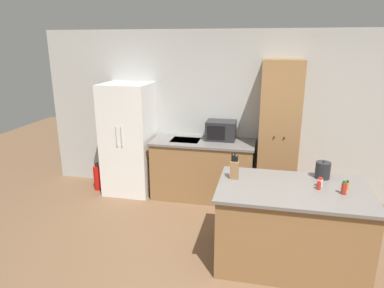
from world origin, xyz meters
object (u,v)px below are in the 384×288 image
at_px(spice_bottle_short_red, 344,188).
at_px(microwave, 221,130).
at_px(refrigerator, 129,139).
at_px(knife_block, 234,169).
at_px(pantry_cabinet, 278,135).
at_px(kettle, 323,170).
at_px(fire_extinguisher, 98,178).
at_px(spice_bottle_tall_dark, 319,186).
at_px(spice_bottle_amber_oil, 347,186).
at_px(spice_bottle_green_herb, 320,183).

bearing_deg(spice_bottle_short_red, microwave, 131.36).
xyz_separation_m(refrigerator, knife_block, (1.84, -1.36, 0.13)).
bearing_deg(knife_block, pantry_cabinet, 69.89).
bearing_deg(kettle, microwave, 136.28).
bearing_deg(fire_extinguisher, kettle, -17.07).
relative_size(spice_bottle_tall_dark, fire_extinguisher, 0.19).
xyz_separation_m(microwave, spice_bottle_short_red, (1.49, -1.69, -0.10)).
xyz_separation_m(spice_bottle_amber_oil, spice_bottle_green_herb, (-0.26, 0.04, -0.00)).
xyz_separation_m(pantry_cabinet, spice_bottle_amber_oil, (0.67, -1.48, -0.13)).
bearing_deg(fire_extinguisher, spice_bottle_tall_dark, -22.67).
distance_m(pantry_cabinet, kettle, 1.26).
relative_size(microwave, fire_extinguisher, 0.94).
bearing_deg(refrigerator, spice_bottle_short_red, -27.36).
bearing_deg(spice_bottle_tall_dark, spice_bottle_short_red, -17.05).
relative_size(spice_bottle_tall_dark, spice_bottle_short_red, 0.61).
bearing_deg(fire_extinguisher, pantry_cabinet, 2.64).
relative_size(pantry_cabinet, fire_extinguisher, 4.51).
bearing_deg(kettle, spice_bottle_amber_oil, -56.69).
distance_m(microwave, knife_block, 1.55).
distance_m(kettle, fire_extinguisher, 3.62).
height_order(microwave, spice_bottle_amber_oil, microwave).
bearing_deg(spice_bottle_short_red, spice_bottle_amber_oil, 65.78).
xyz_separation_m(spice_bottle_tall_dark, fire_extinguisher, (-3.30, 1.38, -0.74)).
bearing_deg(microwave, pantry_cabinet, -6.97).
bearing_deg(spice_bottle_amber_oil, pantry_cabinet, 114.37).
distance_m(pantry_cabinet, spice_bottle_green_herb, 1.50).
distance_m(knife_block, spice_bottle_green_herb, 0.93).
xyz_separation_m(pantry_cabinet, kettle, (0.47, -1.17, -0.08)).
height_order(spice_bottle_amber_oil, kettle, kettle).
height_order(microwave, knife_block, microwave).
relative_size(refrigerator, spice_bottle_tall_dark, 19.78).
xyz_separation_m(spice_bottle_short_red, kettle, (-0.15, 0.41, 0.03)).
relative_size(spice_bottle_amber_oil, spice_bottle_green_herb, 1.05).
bearing_deg(microwave, kettle, -43.72).
distance_m(pantry_cabinet, knife_block, 1.50).
distance_m(spice_bottle_tall_dark, spice_bottle_short_red, 0.24).
bearing_deg(spice_bottle_green_herb, spice_bottle_tall_dark, -106.53).
height_order(refrigerator, knife_block, refrigerator).
bearing_deg(spice_bottle_amber_oil, refrigerator, 154.66).
xyz_separation_m(microwave, spice_bottle_tall_dark, (1.26, -1.62, -0.13)).
distance_m(microwave, spice_bottle_amber_oil, 2.21).
xyz_separation_m(knife_block, spice_bottle_amber_oil, (1.18, -0.07, -0.06)).
bearing_deg(kettle, fire_extinguisher, 162.93).
relative_size(pantry_cabinet, knife_block, 7.13).
distance_m(pantry_cabinet, fire_extinguisher, 3.04).
relative_size(refrigerator, knife_block, 5.87).
height_order(pantry_cabinet, fire_extinguisher, pantry_cabinet).
distance_m(refrigerator, kettle, 3.04).
xyz_separation_m(pantry_cabinet, fire_extinguisher, (-2.91, -0.13, -0.88)).
bearing_deg(spice_bottle_green_herb, kettle, 77.46).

